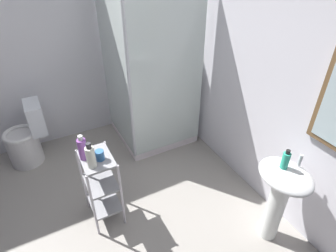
{
  "coord_description": "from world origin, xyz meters",
  "views": [
    {
      "loc": [
        1.65,
        -0.05,
        2.3
      ],
      "look_at": [
        -0.14,
        0.9,
        0.93
      ],
      "focal_mm": 29.9,
      "sensor_mm": 36.0,
      "label": 1
    }
  ],
  "objects_px": {
    "hand_soap_bottle": "(286,160)",
    "conditioner_bottle_purple": "(83,149)",
    "shower_stall": "(148,110)",
    "storage_cart": "(101,183)",
    "toilet": "(27,139)",
    "pedestal_sink": "(281,191)",
    "lotion_bottle_white": "(91,157)",
    "rinse_cup": "(100,155)"
  },
  "relations": [
    {
      "from": "hand_soap_bottle",
      "to": "conditioner_bottle_purple",
      "type": "xyz_separation_m",
      "value": [
        -0.93,
        -1.33,
        -0.04
      ]
    },
    {
      "from": "shower_stall",
      "to": "hand_soap_bottle",
      "type": "xyz_separation_m",
      "value": [
        1.84,
        0.33,
        0.42
      ]
    },
    {
      "from": "storage_cart",
      "to": "shower_stall",
      "type": "bearing_deg",
      "value": 136.15
    },
    {
      "from": "toilet",
      "to": "hand_soap_bottle",
      "type": "xyz_separation_m",
      "value": [
        2.12,
        1.79,
        0.57
      ]
    },
    {
      "from": "toilet",
      "to": "storage_cart",
      "type": "height_order",
      "value": "toilet"
    },
    {
      "from": "shower_stall",
      "to": "conditioner_bottle_purple",
      "type": "xyz_separation_m",
      "value": [
        0.91,
        -1.0,
        0.38
      ]
    },
    {
      "from": "shower_stall",
      "to": "toilet",
      "type": "distance_m",
      "value": 1.5
    },
    {
      "from": "pedestal_sink",
      "to": "lotion_bottle_white",
      "type": "xyz_separation_m",
      "value": [
        -0.83,
        -1.31,
        0.26
      ]
    },
    {
      "from": "lotion_bottle_white",
      "to": "rinse_cup",
      "type": "relative_size",
      "value": 2.63
    },
    {
      "from": "shower_stall",
      "to": "hand_soap_bottle",
      "type": "distance_m",
      "value": 1.92
    },
    {
      "from": "toilet",
      "to": "shower_stall",
      "type": "bearing_deg",
      "value": 79.29
    },
    {
      "from": "storage_cart",
      "to": "rinse_cup",
      "type": "height_order",
      "value": "rinse_cup"
    },
    {
      "from": "pedestal_sink",
      "to": "hand_soap_bottle",
      "type": "relative_size",
      "value": 4.69
    },
    {
      "from": "pedestal_sink",
      "to": "rinse_cup",
      "type": "height_order",
      "value": "rinse_cup"
    },
    {
      "from": "shower_stall",
      "to": "rinse_cup",
      "type": "bearing_deg",
      "value": -41.88
    },
    {
      "from": "storage_cart",
      "to": "hand_soap_bottle",
      "type": "bearing_deg",
      "value": 54.58
    },
    {
      "from": "conditioner_bottle_purple",
      "to": "hand_soap_bottle",
      "type": "bearing_deg",
      "value": 55.24
    },
    {
      "from": "toilet",
      "to": "storage_cart",
      "type": "bearing_deg",
      "value": 23.97
    },
    {
      "from": "lotion_bottle_white",
      "to": "rinse_cup",
      "type": "xyz_separation_m",
      "value": [
        -0.05,
        0.08,
        -0.06
      ]
    },
    {
      "from": "shower_stall",
      "to": "storage_cart",
      "type": "bearing_deg",
      "value": -43.85
    },
    {
      "from": "toilet",
      "to": "lotion_bottle_white",
      "type": "distance_m",
      "value": 1.5
    },
    {
      "from": "lotion_bottle_white",
      "to": "conditioner_bottle_purple",
      "type": "distance_m",
      "value": 0.13
    },
    {
      "from": "hand_soap_bottle",
      "to": "lotion_bottle_white",
      "type": "height_order",
      "value": "hand_soap_bottle"
    },
    {
      "from": "pedestal_sink",
      "to": "storage_cart",
      "type": "bearing_deg",
      "value": -126.22
    },
    {
      "from": "shower_stall",
      "to": "rinse_cup",
      "type": "relative_size",
      "value": 22.31
    },
    {
      "from": "hand_soap_bottle",
      "to": "rinse_cup",
      "type": "height_order",
      "value": "hand_soap_bottle"
    },
    {
      "from": "conditioner_bottle_purple",
      "to": "rinse_cup",
      "type": "height_order",
      "value": "conditioner_bottle_purple"
    },
    {
      "from": "pedestal_sink",
      "to": "toilet",
      "type": "height_order",
      "value": "pedestal_sink"
    },
    {
      "from": "hand_soap_bottle",
      "to": "rinse_cup",
      "type": "distance_m",
      "value": 1.49
    },
    {
      "from": "shower_stall",
      "to": "rinse_cup",
      "type": "xyz_separation_m",
      "value": [
        0.99,
        -0.89,
        0.32
      ]
    },
    {
      "from": "pedestal_sink",
      "to": "shower_stall",
      "type": "bearing_deg",
      "value": -169.68
    },
    {
      "from": "pedestal_sink",
      "to": "toilet",
      "type": "distance_m",
      "value": 2.82
    },
    {
      "from": "toilet",
      "to": "rinse_cup",
      "type": "xyz_separation_m",
      "value": [
        1.27,
        0.57,
        0.47
      ]
    },
    {
      "from": "shower_stall",
      "to": "lotion_bottle_white",
      "type": "distance_m",
      "value": 1.48
    },
    {
      "from": "lotion_bottle_white",
      "to": "toilet",
      "type": "bearing_deg",
      "value": -159.6
    },
    {
      "from": "lotion_bottle_white",
      "to": "rinse_cup",
      "type": "height_order",
      "value": "lotion_bottle_white"
    },
    {
      "from": "storage_cart",
      "to": "rinse_cup",
      "type": "distance_m",
      "value": 0.35
    },
    {
      "from": "lotion_bottle_white",
      "to": "hand_soap_bottle",
      "type": "bearing_deg",
      "value": 58.59
    },
    {
      "from": "toilet",
      "to": "storage_cart",
      "type": "relative_size",
      "value": 1.03
    },
    {
      "from": "storage_cart",
      "to": "conditioner_bottle_purple",
      "type": "relative_size",
      "value": 3.15
    },
    {
      "from": "rinse_cup",
      "to": "toilet",
      "type": "bearing_deg",
      "value": -155.62
    },
    {
      "from": "pedestal_sink",
      "to": "hand_soap_bottle",
      "type": "bearing_deg",
      "value": -162.86
    }
  ]
}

